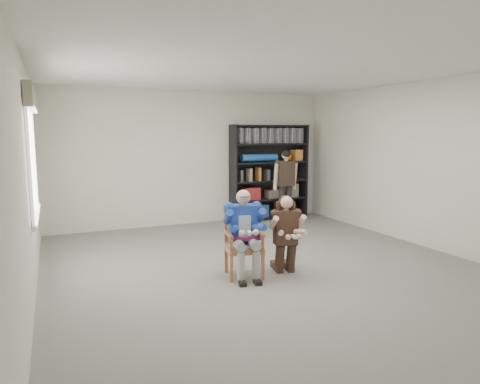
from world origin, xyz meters
name	(u,v)px	position (x,y,z in m)	size (l,w,h in m)	color
room_shell	(271,171)	(0.00, 0.00, 1.40)	(6.00, 7.00, 2.80)	white
floor	(270,270)	(0.00, 0.00, 0.00)	(6.00, 7.00, 0.01)	slate
window_left	(34,156)	(-2.95, 1.00, 1.63)	(0.16, 2.00, 1.75)	silver
armchair	(244,243)	(-0.44, -0.07, 0.46)	(0.53, 0.51, 0.91)	#9B5531
seated_man	(244,233)	(-0.44, -0.07, 0.59)	(0.51, 0.71, 1.19)	navy
kneeling_woman	(286,235)	(0.14, -0.19, 0.54)	(0.46, 0.73, 1.09)	#3B261E
bookshelf	(269,172)	(1.70, 3.28, 1.05)	(1.80, 0.38, 2.10)	black
standing_man	(286,187)	(1.73, 2.61, 0.79)	(0.49, 0.27, 1.58)	#2C221A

